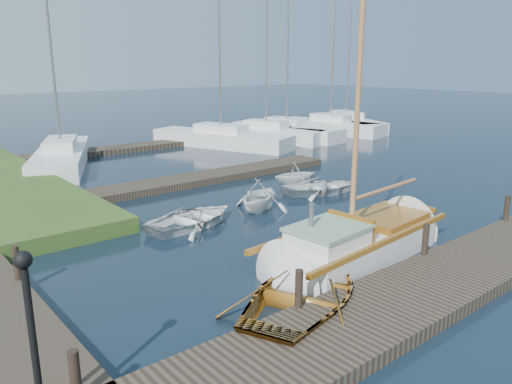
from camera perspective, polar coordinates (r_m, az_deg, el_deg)
ground at (r=15.77m, az=-0.00°, el=-4.22°), size 160.00×160.00×0.00m
near_dock at (r=12.03m, az=18.79°, el=-10.44°), size 18.00×2.20×0.30m
far_dock at (r=21.94m, az=-6.77°, el=1.48°), size 14.00×1.60×0.30m
pontoon at (r=34.08m, az=-4.13°, el=6.21°), size 30.00×1.60×0.30m
mooring_post_0 at (r=8.11m, az=-19.97°, el=-19.10°), size 0.16×0.16×0.80m
mooring_post_1 at (r=10.19m, az=4.93°, el=-10.94°), size 0.16×0.16×0.80m
mooring_post_2 at (r=13.51m, az=18.80°, el=-5.16°), size 0.16×0.16×0.80m
mooring_post_3 at (r=17.36m, az=26.74°, el=-1.64°), size 0.16×0.16×0.80m
mooring_post_4 at (r=12.58m, az=-25.68°, el=-7.32°), size 0.16×0.16×0.80m
lamp_post at (r=7.42m, az=-24.47°, el=-12.44°), size 0.24×0.24×2.44m
sailboat at (r=13.72m, az=11.62°, el=-5.94°), size 7.30×2.60×9.83m
dinghy at (r=10.84m, az=5.82°, el=-10.93°), size 4.96×4.35×0.86m
tender_a at (r=16.10m, az=-7.24°, el=-2.68°), size 3.60×2.83×0.67m
tender_b at (r=17.58m, az=0.41°, el=-0.05°), size 3.12×2.97×1.28m
tender_c at (r=20.21m, az=7.57°, el=0.86°), size 3.81×3.25×0.67m
tender_d at (r=21.39m, az=4.70°, el=2.28°), size 2.45×2.25×1.09m
marina_boat_0 at (r=27.01m, az=-21.34°, el=3.95°), size 5.64×9.00×11.43m
marina_boat_3 at (r=31.22m, az=-4.03°, el=6.23°), size 5.30×9.46×12.27m
marina_boat_4 at (r=33.29m, az=1.16°, el=6.78°), size 4.76×8.06×10.75m
marina_boat_5 at (r=34.82m, az=3.50°, el=7.11°), size 3.38×8.59×12.26m
marina_boat_6 at (r=37.64m, az=8.50°, el=7.51°), size 3.73×8.30×9.22m
marina_boat_7 at (r=40.20m, az=10.25°, el=7.91°), size 5.16×8.93×12.86m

